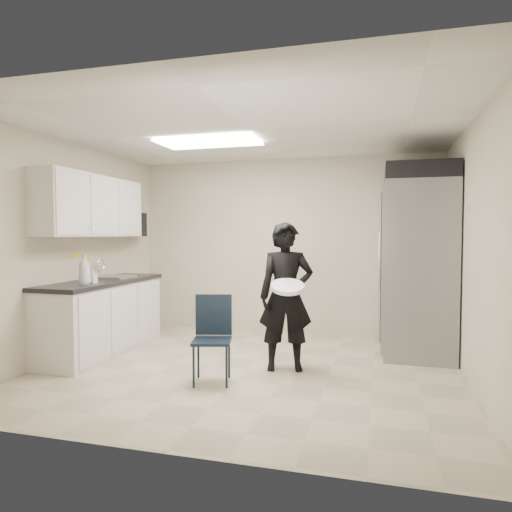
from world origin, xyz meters
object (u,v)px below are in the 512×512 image
(lower_counter, at_px, (102,318))
(man_tuxedo, at_px, (286,296))
(folding_chair, at_px, (212,341))
(commercial_fridge, at_px, (417,268))

(lower_counter, distance_m, man_tuxedo, 2.38)
(lower_counter, height_order, man_tuxedo, man_tuxedo)
(lower_counter, relative_size, man_tuxedo, 1.18)
(folding_chair, distance_m, man_tuxedo, 0.97)
(lower_counter, bearing_deg, folding_chair, -22.95)
(folding_chair, bearing_deg, lower_counter, 142.85)
(commercial_fridge, bearing_deg, folding_chair, -138.59)
(commercial_fridge, xyz_separation_m, man_tuxedo, (-1.43, -1.18, -0.25))
(commercial_fridge, xyz_separation_m, folding_chair, (-2.05, -1.81, -0.63))
(lower_counter, xyz_separation_m, man_tuxedo, (2.35, -0.10, 0.37))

